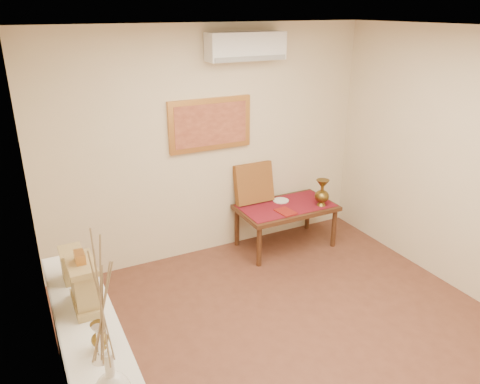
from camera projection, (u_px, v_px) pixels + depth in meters
floor at (316, 357)px, 4.09m from camera, size 4.50×4.50×0.00m
ceiling at (340, 32)px, 3.09m from camera, size 4.50×4.50×0.00m
wall_back at (210, 145)px, 5.46m from camera, size 4.00×0.02×2.70m
wall_left at (50, 281)px, 2.75m from camera, size 0.02×4.50×2.70m
white_vase at (105, 336)px, 2.10m from camera, size 0.19×0.19×0.99m
candlestick at (99, 344)px, 2.62m from camera, size 0.11×0.11×0.23m
brass_urn_small at (99, 333)px, 2.71m from camera, size 0.10×0.10×0.23m
table_cloth at (286, 206)px, 5.80m from camera, size 1.14×0.59×0.01m
brass_urn_tall at (322, 190)px, 5.73m from camera, size 0.18×0.18×0.41m
plate at (281, 200)px, 5.93m from camera, size 0.20×0.20×0.01m
menu at (286, 212)px, 5.60m from camera, size 0.21×0.27×0.01m
cushion at (254, 183)px, 5.82m from camera, size 0.50×0.20×0.51m
display_ledge at (97, 384)px, 3.14m from camera, size 0.37×2.02×0.98m
mantel_clock at (84, 284)px, 3.08m from camera, size 0.17×0.36×0.41m
wooden_chest at (73, 264)px, 3.42m from camera, size 0.16×0.21×0.24m
low_table at (286, 211)px, 5.83m from camera, size 1.20×0.70×0.55m
painting at (210, 124)px, 5.34m from camera, size 1.00×0.06×0.60m
ac_unit at (246, 46)px, 5.11m from camera, size 0.90×0.25×0.30m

